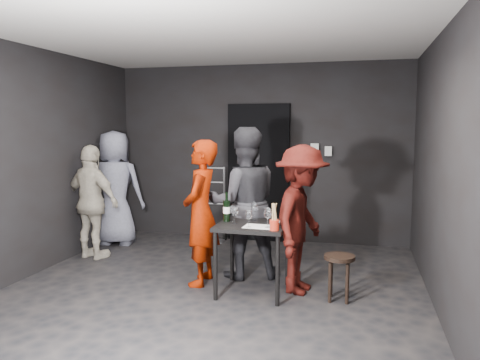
% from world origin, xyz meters
% --- Properties ---
extents(floor, '(4.50, 5.00, 0.02)m').
position_xyz_m(floor, '(0.00, 0.00, 0.00)').
color(floor, black).
rests_on(floor, ground).
extents(ceiling, '(4.50, 5.00, 0.02)m').
position_xyz_m(ceiling, '(0.00, 0.00, 2.70)').
color(ceiling, silver).
rests_on(ceiling, ground).
extents(wall_back, '(4.50, 0.04, 2.70)m').
position_xyz_m(wall_back, '(0.00, 2.50, 1.35)').
color(wall_back, black).
rests_on(wall_back, ground).
extents(wall_front, '(4.50, 0.04, 2.70)m').
position_xyz_m(wall_front, '(0.00, -2.50, 1.35)').
color(wall_front, black).
rests_on(wall_front, ground).
extents(wall_left, '(0.04, 5.00, 2.70)m').
position_xyz_m(wall_left, '(-2.25, 0.00, 1.35)').
color(wall_left, black).
rests_on(wall_left, ground).
extents(wall_right, '(0.04, 5.00, 2.70)m').
position_xyz_m(wall_right, '(2.25, 0.00, 1.35)').
color(wall_right, black).
rests_on(wall_right, ground).
extents(doorway, '(0.95, 0.10, 2.10)m').
position_xyz_m(doorway, '(0.00, 2.44, 1.05)').
color(doorway, black).
rests_on(doorway, ground).
extents(wallbox_upper, '(0.12, 0.06, 0.12)m').
position_xyz_m(wallbox_upper, '(0.85, 2.45, 1.45)').
color(wallbox_upper, '#B7B7B2').
rests_on(wallbox_upper, wall_back).
extents(wallbox_lower, '(0.10, 0.06, 0.14)m').
position_xyz_m(wallbox_lower, '(1.05, 2.45, 1.40)').
color(wallbox_lower, '#B7B7B2').
rests_on(wallbox_lower, wall_back).
extents(hand_truck, '(0.38, 0.33, 1.15)m').
position_xyz_m(hand_truck, '(-0.67, 2.22, 0.21)').
color(hand_truck, '#B2B2B7').
rests_on(hand_truck, floor).
extents(tasting_table, '(0.72, 0.72, 0.75)m').
position_xyz_m(tasting_table, '(0.43, 0.17, 0.65)').
color(tasting_table, black).
rests_on(tasting_table, floor).
extents(stool, '(0.31, 0.31, 0.47)m').
position_xyz_m(stool, '(1.33, 0.15, 0.36)').
color(stool, black).
rests_on(stool, floor).
extents(server_red, '(0.45, 0.66, 1.75)m').
position_xyz_m(server_red, '(-0.20, 0.31, 0.87)').
color(server_red, '#8A1800').
rests_on(server_red, floor).
extents(woman_black, '(1.13, 0.88, 2.06)m').
position_xyz_m(woman_black, '(0.21, 0.67, 1.03)').
color(woman_black, '#2A292E').
rests_on(woman_black, floor).
extents(man_maroon, '(0.68, 1.14, 1.66)m').
position_xyz_m(man_maroon, '(0.92, 0.32, 0.83)').
color(man_maroon, '#3B0C08').
rests_on(man_maroon, floor).
extents(bystander_cream, '(0.99, 0.66, 1.55)m').
position_xyz_m(bystander_cream, '(-1.93, 0.90, 0.77)').
color(bystander_cream, beige).
rests_on(bystander_cream, floor).
extents(bystander_grey, '(0.99, 0.60, 1.93)m').
position_xyz_m(bystander_grey, '(-2.01, 1.66, 0.96)').
color(bystander_grey, gray).
rests_on(bystander_grey, floor).
extents(tasting_mat, '(0.34, 0.23, 0.00)m').
position_xyz_m(tasting_mat, '(0.54, 0.01, 0.75)').
color(tasting_mat, white).
rests_on(tasting_mat, tasting_table).
extents(wine_glass_a, '(0.09, 0.09, 0.19)m').
position_xyz_m(wine_glass_a, '(0.25, 0.10, 0.85)').
color(wine_glass_a, white).
rests_on(wine_glass_a, tasting_table).
extents(wine_glass_b, '(0.08, 0.08, 0.19)m').
position_xyz_m(wine_glass_b, '(0.20, 0.21, 0.84)').
color(wine_glass_b, white).
rests_on(wine_glass_b, tasting_table).
extents(wine_glass_c, '(0.09, 0.09, 0.22)m').
position_xyz_m(wine_glass_c, '(0.41, 0.30, 0.86)').
color(wine_glass_c, white).
rests_on(wine_glass_c, tasting_table).
extents(wine_glass_d, '(0.10, 0.10, 0.20)m').
position_xyz_m(wine_glass_d, '(0.43, -0.05, 0.85)').
color(wine_glass_d, white).
rests_on(wine_glass_d, tasting_table).
extents(wine_glass_e, '(0.11, 0.11, 0.21)m').
position_xyz_m(wine_glass_e, '(0.62, -0.00, 0.86)').
color(wine_glass_e, white).
rests_on(wine_glass_e, tasting_table).
extents(wine_glass_f, '(0.09, 0.09, 0.18)m').
position_xyz_m(wine_glass_f, '(0.58, 0.19, 0.84)').
color(wine_glass_f, white).
rests_on(wine_glass_f, tasting_table).
extents(wine_bottle, '(0.08, 0.08, 0.32)m').
position_xyz_m(wine_bottle, '(0.13, 0.20, 0.87)').
color(wine_bottle, black).
rests_on(wine_bottle, tasting_table).
extents(breadstick_cup, '(0.09, 0.09, 0.29)m').
position_xyz_m(breadstick_cup, '(0.71, -0.10, 0.88)').
color(breadstick_cup, red).
rests_on(breadstick_cup, tasting_table).
extents(reserved_card, '(0.12, 0.16, 0.11)m').
position_xyz_m(reserved_card, '(0.74, 0.18, 0.80)').
color(reserved_card, white).
rests_on(reserved_card, tasting_table).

